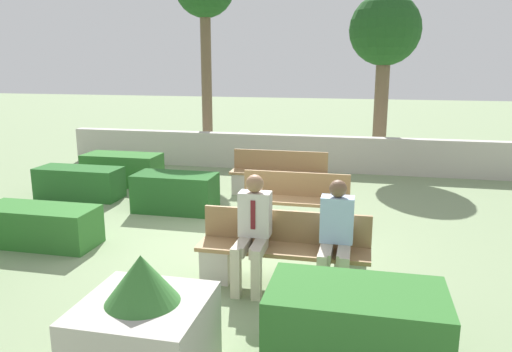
# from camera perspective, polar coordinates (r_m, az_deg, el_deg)

# --- Properties ---
(ground_plane) EXTENTS (60.00, 60.00, 0.00)m
(ground_plane) POSITION_cam_1_polar(r_m,az_deg,el_deg) (7.69, -3.16, -7.26)
(ground_plane) COLOR gray
(perimeter_wall) EXTENTS (11.37, 0.30, 0.88)m
(perimeter_wall) POSITION_cam_1_polar(r_m,az_deg,el_deg) (12.50, 3.28, 2.74)
(perimeter_wall) COLOR #B7B2A8
(perimeter_wall) RESTS_ON ground_plane
(bench_front) EXTENTS (2.08, 0.48, 0.87)m
(bench_front) POSITION_cam_1_polar(r_m,az_deg,el_deg) (6.13, 3.10, -9.17)
(bench_front) COLOR #937047
(bench_front) RESTS_ON ground_plane
(bench_left_side) EXTENTS (1.77, 0.48, 0.87)m
(bench_left_side) POSITION_cam_1_polar(r_m,az_deg,el_deg) (8.19, 4.39, -3.54)
(bench_left_side) COLOR #937047
(bench_left_side) RESTS_ON ground_plane
(bench_right_side) EXTENTS (1.95, 0.49, 0.87)m
(bench_right_side) POSITION_cam_1_polar(r_m,az_deg,el_deg) (10.14, 2.58, -0.22)
(bench_right_side) COLOR #937047
(bench_right_side) RESTS_ON ground_plane
(person_seated_man) EXTENTS (0.38, 0.64, 1.36)m
(person_seated_man) POSITION_cam_1_polar(r_m,az_deg,el_deg) (5.92, -0.38, -5.77)
(person_seated_man) COLOR #B2A893
(person_seated_man) RESTS_ON ground_plane
(person_seated_woman) EXTENTS (0.38, 0.64, 1.34)m
(person_seated_woman) POSITION_cam_1_polar(r_m,az_deg,el_deg) (5.79, 9.12, -6.49)
(person_seated_woman) COLOR #B2A893
(person_seated_woman) RESTS_ON ground_plane
(hedge_block_near_left) EXTENTS (1.67, 0.66, 0.61)m
(hedge_block_near_left) POSITION_cam_1_polar(r_m,az_deg,el_deg) (10.48, -19.53, -0.74)
(hedge_block_near_left) COLOR #286028
(hedge_block_near_left) RESTS_ON ground_plane
(hedge_block_mid_left) EXTENTS (1.46, 0.71, 0.69)m
(hedge_block_mid_left) POSITION_cam_1_polar(r_m,az_deg,el_deg) (9.12, -9.19, -1.88)
(hedge_block_mid_left) COLOR #235623
(hedge_block_mid_left) RESTS_ON ground_plane
(hedge_block_mid_right) EXTENTS (1.53, 0.88, 0.75)m
(hedge_block_mid_right) POSITION_cam_1_polar(r_m,az_deg,el_deg) (4.65, 11.28, -16.74)
(hedge_block_mid_right) COLOR #33702D
(hedge_block_mid_right) RESTS_ON ground_plane
(hedge_block_far_left) EXTENTS (1.71, 0.70, 0.57)m
(hedge_block_far_left) POSITION_cam_1_polar(r_m,az_deg,el_deg) (8.05, -23.47, -5.25)
(hedge_block_far_left) COLOR #33702D
(hedge_block_far_left) RESTS_ON ground_plane
(hedge_block_far_right) EXTENTS (1.66, 0.75, 0.67)m
(hedge_block_far_right) POSITION_cam_1_polar(r_m,az_deg,el_deg) (11.36, -15.00, 0.76)
(hedge_block_far_right) COLOR #33702D
(hedge_block_far_right) RESTS_ON ground_plane
(planter_corner_left) EXTENTS (1.01, 1.01, 1.17)m
(planter_corner_left) POSITION_cam_1_polar(r_m,az_deg,el_deg) (4.38, -12.61, -17.21)
(planter_corner_left) COLOR #B7B2A8
(planter_corner_left) RESTS_ON ground_plane
(tree_center_left) EXTENTS (1.79, 1.79, 4.33)m
(tree_center_left) POSITION_cam_1_polar(r_m,az_deg,el_deg) (13.43, 14.51, 15.41)
(tree_center_left) COLOR brown
(tree_center_left) RESTS_ON ground_plane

